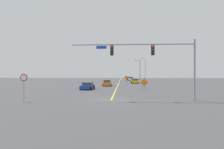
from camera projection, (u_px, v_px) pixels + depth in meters
ground at (111, 100)px, 20.84m from camera, size 196.69×196.69×0.00m
road_centre_stripe at (120, 81)px, 75.38m from camera, size 0.16×109.27×0.01m
traffic_signal_assembly at (151, 55)px, 20.55m from camera, size 13.10×0.44×6.48m
stop_sign at (24, 82)px, 19.69m from camera, size 0.76×0.07×2.84m
street_lamp_mid_left at (145, 68)px, 75.81m from camera, size 1.59×0.24×8.91m
street_lamp_near_right at (140, 69)px, 82.21m from camera, size 2.38×0.24×8.34m
construction_sign_median_near at (144, 83)px, 33.43m from camera, size 1.39×0.05×2.00m
construction_sign_right_shoulder at (126, 78)px, 62.88m from camera, size 1.40×0.15×2.18m
car_blue_approaching at (87, 86)px, 34.62m from camera, size 2.18×4.02×1.30m
car_white_mid at (130, 79)px, 77.22m from camera, size 2.22×4.40×1.49m
car_orange_far at (107, 83)px, 44.31m from camera, size 2.15×4.27×1.37m
car_yellow_distant at (135, 81)px, 55.11m from camera, size 2.20×3.84×1.34m
car_black_passing at (130, 78)px, 85.37m from camera, size 2.30×4.64×1.32m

